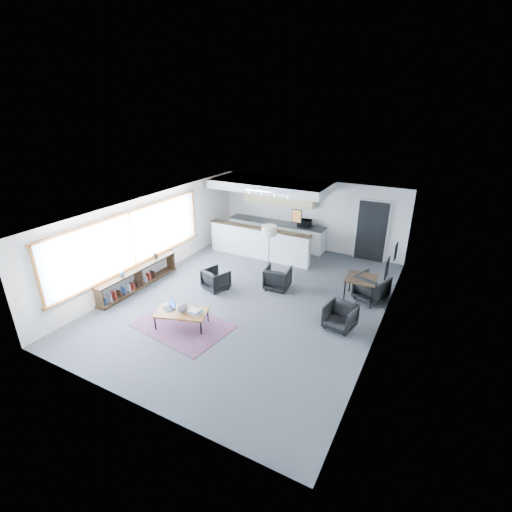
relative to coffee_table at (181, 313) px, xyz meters
The scene contains 21 objects.
room 2.39m from the coffee_table, 67.24° to the left, with size 7.02×9.02×2.62m.
window 3.04m from the coffee_table, 156.55° to the left, with size 0.10×5.95×1.66m.
console 2.64m from the coffee_table, 158.10° to the left, with size 0.35×3.00×0.80m.
kitchenette 5.84m from the coffee_table, 93.45° to the left, with size 4.20×1.96×2.60m.
doorway 7.22m from the coffee_table, 63.96° to the left, with size 1.10×0.12×2.15m.
track_light 4.75m from the coffee_table, 86.45° to the left, with size 1.60×0.07×0.15m.
wall_art_lower 5.09m from the coffee_table, 29.37° to the left, with size 0.03×0.38×0.48m.
wall_art_upper 5.82m from the coffee_table, 40.82° to the left, with size 0.03×0.34×0.44m.
kilim_rug 0.37m from the coffee_table, 135.00° to the right, with size 2.50×1.87×0.01m.
coffee_table is the anchor object (origin of this frame).
laptop 0.35m from the coffee_table, behind, with size 0.38×0.35×0.22m.
ceramic_pot 0.16m from the coffee_table, ahead, with size 0.25×0.25×0.25m.
book_stack 0.37m from the coffee_table, 15.41° to the left, with size 0.33×0.27×0.10m.
coaster 0.25m from the coffee_table, 66.72° to the right, with size 0.11×0.11×0.01m.
armchair_left 2.09m from the coffee_table, 100.02° to the left, with size 0.66×0.62×0.68m, color black.
armchair_right 3.21m from the coffee_table, 67.43° to the left, with size 0.72×0.67×0.74m, color black.
floor_lamp 3.91m from the coffee_table, 81.43° to the left, with size 0.52×0.52×1.64m.
dining_table 4.95m from the coffee_table, 43.57° to the left, with size 0.86×0.86×0.69m.
dining_chair_near 3.91m from the coffee_table, 26.86° to the left, with size 0.58×0.55×0.60m, color black.
dining_chair_far 5.27m from the coffee_table, 42.97° to the left, with size 0.67×0.63×0.69m, color black.
microwave 6.27m from the coffee_table, 82.69° to the left, with size 0.49×0.27×0.33m, color black.
Camera 1 is at (4.49, -8.10, 5.24)m, focal length 26.00 mm.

